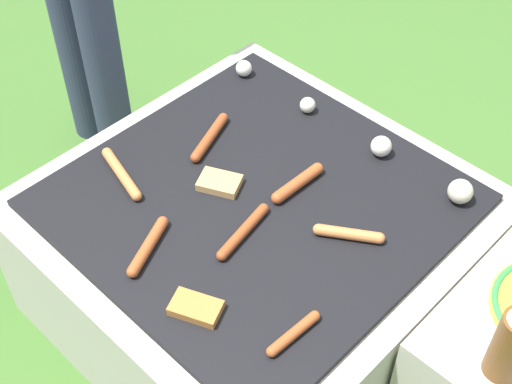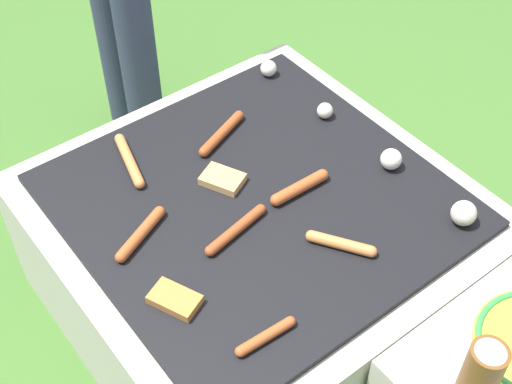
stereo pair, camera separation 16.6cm
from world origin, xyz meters
name	(u,v)px [view 2 (the right image)]	position (x,y,z in m)	size (l,w,h in m)	color
ground_plane	(256,304)	(0.00, 0.00, 0.00)	(14.00, 14.00, 0.00)	#3D6628
grill	(256,256)	(0.00, 0.00, 0.21)	(0.94, 0.94, 0.43)	#B2AA9E
sausage_front_right	(129,160)	(-0.28, -0.18, 0.44)	(0.19, 0.07, 0.03)	#C6753D
sausage_front_left	(266,336)	(0.32, -0.22, 0.44)	(0.03, 0.14, 0.02)	#A34C23
sausage_back_left	(141,234)	(-0.06, -0.28, 0.44)	(0.09, 0.16, 0.03)	#A34C23
sausage_back_center	(222,133)	(-0.22, 0.06, 0.44)	(0.09, 0.18, 0.03)	#93421E
sausage_back_right	(236,230)	(0.06, -0.10, 0.44)	(0.05, 0.19, 0.02)	#93421E
sausage_mid_left	(341,244)	(0.23, 0.06, 0.44)	(0.14, 0.10, 0.03)	#C6753D
sausage_front_center	(300,187)	(0.05, 0.09, 0.45)	(0.03, 0.17, 0.03)	#A34C23
bread_slice_center	(175,299)	(0.13, -0.31, 0.44)	(0.12, 0.10, 0.02)	#B27033
bread_slice_right	(223,179)	(-0.09, -0.03, 0.44)	(0.12, 0.10, 0.02)	tan
mushroom_row	(382,153)	(0.09, 0.32, 0.46)	(0.76, 0.06, 0.06)	silver
condiment_bottle	(482,373)	(0.65, 0.00, 0.53)	(0.07, 0.07, 0.20)	brown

